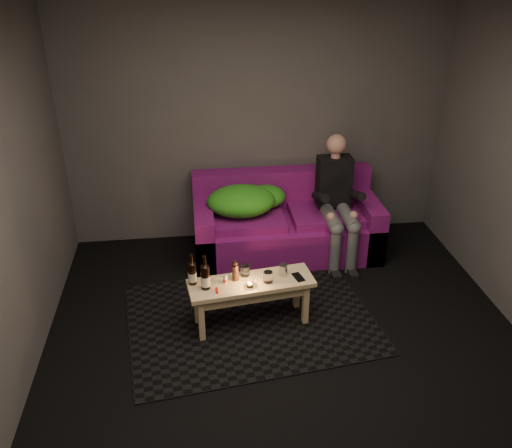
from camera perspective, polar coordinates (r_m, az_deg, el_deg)
The scene contains 17 objects.
floor at distance 4.42m, azimuth 3.92°, elevation -14.84°, with size 4.50×4.50×0.00m, color black.
room at distance 3.95m, azimuth 3.42°, elevation 7.86°, with size 4.50×4.50×4.50m.
rug at distance 4.87m, azimuth -0.57°, elevation -9.91°, with size 2.12×1.54×0.01m, color black.
sofa at distance 5.75m, azimuth 3.10°, elevation -0.11°, with size 1.91×0.86×0.82m.
green_blanket at distance 5.54m, azimuth -1.16°, elevation 2.53°, with size 0.84×0.57×0.29m.
person at distance 5.56m, azimuth 8.51°, elevation 2.75°, with size 0.34×0.79×1.28m.
coffee_table at distance 4.63m, azimuth -0.52°, elevation -6.84°, with size 1.10×0.47×0.43m.
beer_bottle_a at distance 4.53m, azimuth -6.74°, elevation -5.13°, with size 0.07×0.07×0.28m.
beer_bottle_b at distance 4.45m, azimuth -5.36°, elevation -5.53°, with size 0.08×0.08×0.31m.
salt_shaker at distance 4.55m, azimuth -3.26°, elevation -5.80°, with size 0.04×0.04×0.08m, color silver.
pepper_mill at distance 4.56m, azimuth -2.18°, elevation -5.14°, with size 0.05×0.05×0.15m, color black.
tumbler_back at distance 4.63m, azimuth -1.17°, elevation -4.91°, with size 0.08×0.08×0.09m, color white.
tealight at distance 4.50m, azimuth -0.65°, elevation -6.39°, with size 0.06×0.06×0.04m.
tumbler_front at distance 4.55m, azimuth 1.28°, elevation -5.61°, with size 0.08×0.08×0.10m, color white.
steel_cup at distance 4.64m, azimuth 2.87°, elevation -4.85°, with size 0.07×0.07×0.10m, color #ACADB3.
smartphone at distance 4.64m, azimuth 4.47°, elevation -5.60°, with size 0.07×0.14×0.01m, color black.
red_lighter at distance 4.47m, azimuth -4.15°, elevation -6.99°, with size 0.02×0.07×0.01m, color red.
Camera 1 is at (-0.69, -3.18, 2.99)m, focal length 38.00 mm.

